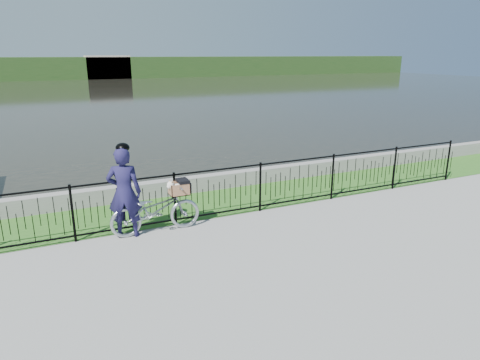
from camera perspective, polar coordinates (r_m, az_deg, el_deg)
name	(u,v)px	position (r m, az deg, el deg)	size (l,w,h in m)	color
ground	(252,246)	(8.16, 1.59, -8.76)	(120.00, 120.00, 0.00)	gray
grass_strip	(204,203)	(10.38, -4.80, -3.14)	(60.00, 2.00, 0.01)	#2F611E
water	(82,96)	(39.89, -20.33, 10.51)	(120.00, 120.00, 0.00)	black
quay_wall	(191,185)	(11.21, -6.59, -0.62)	(60.00, 0.30, 0.40)	gray
fence	(219,193)	(9.31, -2.76, -1.71)	(14.00, 0.06, 1.15)	black
far_treeline	(62,68)	(66.71, -22.64, 13.60)	(120.00, 6.00, 3.00)	#26451A
far_building_right	(108,67)	(65.79, -17.22, 14.17)	(6.00, 3.00, 3.20)	#AB9C89
bicycle_rig	(156,209)	(8.74, -11.13, -3.85)	(1.81, 0.63, 1.06)	#A9ADB5
cyclist	(124,191)	(8.56, -15.18, -1.48)	(0.76, 0.63, 1.87)	#19153C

